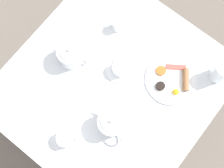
% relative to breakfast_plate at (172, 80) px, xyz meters
% --- Properties ---
extents(ground_plane, '(8.00, 8.00, 0.00)m').
position_rel_breakfast_plate_xyz_m(ground_plane, '(0.22, 0.21, -0.78)').
color(ground_plane, '#70665B').
extents(table, '(0.99, 1.04, 0.77)m').
position_rel_breakfast_plate_xyz_m(table, '(0.22, 0.21, -0.08)').
color(table, silver).
rests_on(table, ground_plane).
extents(breakfast_plate, '(0.26, 0.26, 0.04)m').
position_rel_breakfast_plate_xyz_m(breakfast_plate, '(0.00, 0.00, 0.00)').
color(breakfast_plate, white).
rests_on(breakfast_plate, table).
extents(teapot_near, '(0.20, 0.13, 0.13)m').
position_rel_breakfast_plate_xyz_m(teapot_near, '(0.47, 0.22, 0.04)').
color(teapot_near, white).
rests_on(teapot_near, table).
extents(teapot_far, '(0.21, 0.13, 0.13)m').
position_rel_breakfast_plate_xyz_m(teapot_far, '(0.10, 0.36, 0.04)').
color(teapot_far, white).
rests_on(teapot_far, table).
extents(teacup_with_saucer_left, '(0.15, 0.15, 0.06)m').
position_rel_breakfast_plate_xyz_m(teacup_with_saucer_left, '(0.24, 0.12, 0.02)').
color(teacup_with_saucer_left, white).
rests_on(teacup_with_saucer_left, table).
extents(teacup_with_saucer_right, '(0.15, 0.15, 0.06)m').
position_rel_breakfast_plate_xyz_m(teacup_with_saucer_right, '(0.23, 0.55, 0.02)').
color(teacup_with_saucer_right, white).
rests_on(teacup_with_saucer_right, table).
extents(water_glass_short, '(0.08, 0.08, 0.14)m').
position_rel_breakfast_plate_xyz_m(water_glass_short, '(-0.16, -0.16, 0.06)').
color(water_glass_short, white).
rests_on(water_glass_short, table).
extents(creamer_jug, '(0.08, 0.05, 0.07)m').
position_rel_breakfast_plate_xyz_m(creamer_jug, '(0.40, -0.05, 0.02)').
color(creamer_jug, white).
rests_on(creamer_jug, table).
extents(knife_by_plate, '(0.10, 0.21, 0.00)m').
position_rel_breakfast_plate_xyz_m(knife_by_plate, '(0.45, 0.55, -0.01)').
color(knife_by_plate, silver).
rests_on(knife_by_plate, table).
extents(spoon_for_tea, '(0.14, 0.06, 0.00)m').
position_rel_breakfast_plate_xyz_m(spoon_for_tea, '(-0.16, 0.39, -0.01)').
color(spoon_for_tea, silver).
rests_on(spoon_for_tea, table).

